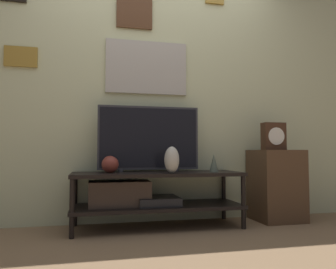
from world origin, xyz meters
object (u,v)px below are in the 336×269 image
vase_urn_stoneware (172,160)px  vase_slim_bronze (214,163)px  mantel_clock (274,136)px  vase_round_glass (110,164)px  television (149,138)px

vase_urn_stoneware → vase_slim_bronze: (0.41, 0.09, -0.03)m
mantel_clock → vase_round_glass: bearing=-179.9°
television → vase_slim_bronze: bearing=-18.0°
vase_slim_bronze → vase_urn_stoneware: bearing=-168.1°
television → vase_round_glass: television is taller
television → vase_slim_bronze: (0.56, -0.18, -0.23)m
television → vase_round_glass: 0.44m
vase_round_glass → television: bearing=17.6°
television → vase_urn_stoneware: size_ratio=4.13×
television → vase_round_glass: size_ratio=6.38×
mantel_clock → television: bearing=174.8°
mantel_clock → vase_urn_stoneware: bearing=-171.4°
vase_round_glass → mantel_clock: 1.58m
television → vase_urn_stoneware: (0.15, -0.27, -0.20)m
television → vase_urn_stoneware: bearing=-60.9°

